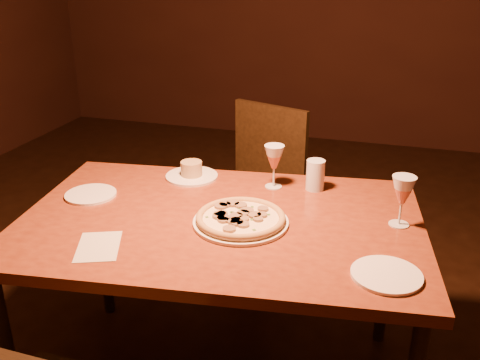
# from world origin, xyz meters

# --- Properties ---
(dining_table) EXTENTS (1.52, 1.08, 0.76)m
(dining_table) POSITION_xyz_m (-0.27, 0.20, 0.69)
(dining_table) COLOR brown
(dining_table) RESTS_ON floor
(chair_far) EXTENTS (0.56, 0.56, 0.90)m
(chair_far) POSITION_xyz_m (-0.38, 1.10, 0.51)
(chair_far) COLOR black
(chair_far) RESTS_ON floor
(pizza_plate) EXTENTS (0.33, 0.33, 0.04)m
(pizza_plate) POSITION_xyz_m (-0.19, 0.18, 0.78)
(pizza_plate) COLOR white
(pizza_plate) RESTS_ON dining_table
(ramekin_saucer) EXTENTS (0.22, 0.22, 0.07)m
(ramekin_saucer) POSITION_xyz_m (-0.50, 0.53, 0.78)
(ramekin_saucer) COLOR white
(ramekin_saucer) RESTS_ON dining_table
(wine_glass_far) EXTENTS (0.08, 0.08, 0.18)m
(wine_glass_far) POSITION_xyz_m (-0.15, 0.53, 0.84)
(wine_glass_far) COLOR #CD7155
(wine_glass_far) RESTS_ON dining_table
(wine_glass_right) EXTENTS (0.08, 0.08, 0.18)m
(wine_glass_right) POSITION_xyz_m (0.34, 0.33, 0.85)
(wine_glass_right) COLOR #CD7155
(wine_glass_right) RESTS_ON dining_table
(water_tumbler) EXTENTS (0.07, 0.07, 0.12)m
(water_tumbler) POSITION_xyz_m (0.01, 0.55, 0.82)
(water_tumbler) COLOR silver
(water_tumbler) RESTS_ON dining_table
(side_plate_left) EXTENTS (0.20, 0.20, 0.01)m
(side_plate_left) POSITION_xyz_m (-0.81, 0.24, 0.76)
(side_plate_left) COLOR white
(side_plate_left) RESTS_ON dining_table
(side_plate_near) EXTENTS (0.21, 0.21, 0.01)m
(side_plate_near) POSITION_xyz_m (0.31, -0.01, 0.76)
(side_plate_near) COLOR white
(side_plate_near) RESTS_ON dining_table
(menu_card) EXTENTS (0.19, 0.23, 0.00)m
(menu_card) POSITION_xyz_m (-0.57, -0.10, 0.76)
(menu_card) COLOR beige
(menu_card) RESTS_ON dining_table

